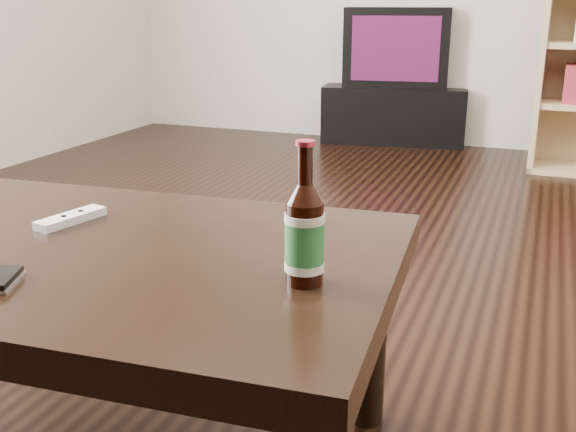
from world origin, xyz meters
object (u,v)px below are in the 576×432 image
(tv_stand, at_px, (394,113))
(remote, at_px, (71,218))
(beer_bottle, at_px, (305,235))
(tv, at_px, (398,47))
(phone, at_px, (1,280))
(coffee_table, at_px, (69,272))

(tv_stand, bearing_deg, remote, -97.12)
(beer_bottle, height_order, remote, beer_bottle)
(tv, height_order, beer_bottle, tv)
(phone, bearing_deg, remote, 86.29)
(remote, bearing_deg, phone, -58.65)
(beer_bottle, xyz_separation_m, remote, (-0.59, 0.13, -0.08))
(tv, bearing_deg, beer_bottle, -88.22)
(beer_bottle, distance_m, remote, 0.61)
(tv_stand, distance_m, coffee_table, 3.73)
(tv, relative_size, beer_bottle, 3.05)
(tv_stand, xyz_separation_m, remote, (0.07, -3.62, 0.31))
(beer_bottle, bearing_deg, phone, -158.42)
(tv, xyz_separation_m, beer_bottle, (0.66, -3.75, -0.07))
(tv_stand, bearing_deg, beer_bottle, -88.22)
(tv_stand, relative_size, remote, 5.77)
(tv_stand, height_order, coffee_table, coffee_table)
(coffee_table, bearing_deg, remote, 123.40)
(beer_bottle, distance_m, phone, 0.53)
(phone, xyz_separation_m, remote, (-0.11, 0.32, 0.00))
(tv, height_order, phone, tv)
(coffee_table, distance_m, phone, 0.23)
(phone, bearing_deg, coffee_table, 77.50)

